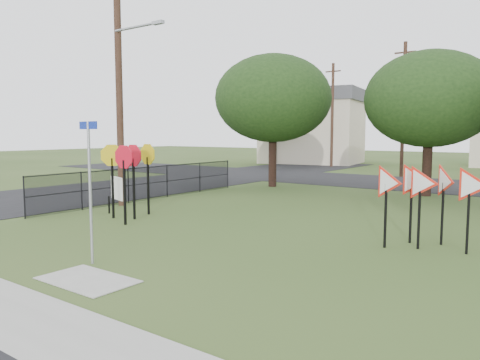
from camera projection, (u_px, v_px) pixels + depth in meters
name	position (u px, v px, depth m)	size (l,w,h in m)	color
ground	(172.00, 256.00, 11.38)	(140.00, 140.00, 0.00)	#30491B
street_left	(145.00, 186.00, 26.47)	(8.00, 50.00, 0.02)	black
street_far	(414.00, 184.00, 27.40)	(60.00, 8.00, 0.02)	black
curb_pad	(88.00, 280.00, 9.45)	(2.00, 1.20, 0.02)	gray
street_name_sign	(90.00, 184.00, 10.49)	(0.67, 0.06, 3.23)	#999BA1
stop_sign_cluster	(130.00, 164.00, 16.05)	(1.96, 1.89, 2.61)	black
yield_sign_cluster	(426.00, 186.00, 12.02)	(2.78, 1.75, 2.20)	black
info_board	(117.00, 189.00, 17.00)	(1.06, 0.41, 1.39)	black
utility_pole_main	(120.00, 77.00, 18.72)	(3.55, 0.33, 10.00)	#452C1F
far_pole_a	(403.00, 109.00, 31.32)	(1.40, 0.24, 9.00)	#452C1F
far_pole_c	(332.00, 114.00, 40.85)	(1.40, 0.24, 9.00)	#452C1F
fence_run	(149.00, 182.00, 20.79)	(0.05, 11.55, 1.50)	black
house_left	(313.00, 126.00, 46.51)	(10.58, 8.88, 7.20)	beige
tree_near_left	(273.00, 99.00, 25.65)	(6.40, 6.40, 7.27)	black
tree_near_mid	(430.00, 99.00, 21.76)	(6.00, 6.00, 6.80)	black
tree_far_left	(274.00, 110.00, 44.33)	(6.80, 6.80, 7.73)	black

